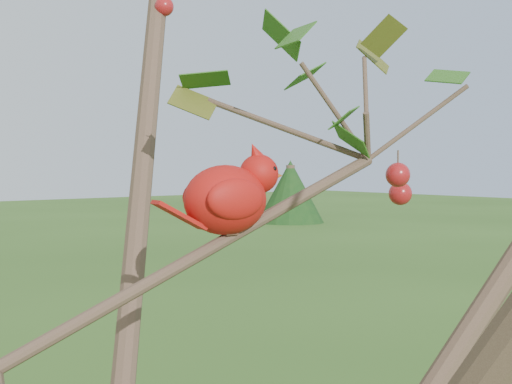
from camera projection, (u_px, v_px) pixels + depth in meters
crabapple_tree at (96, 231)px, 0.86m from camera, size 2.35×2.05×2.95m
cardinal at (230, 196)px, 1.10m from camera, size 0.20×0.11×0.14m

